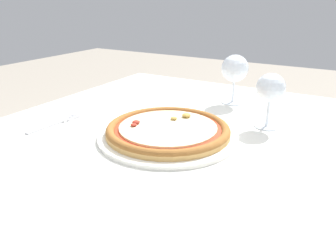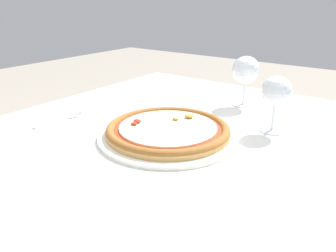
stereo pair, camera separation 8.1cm
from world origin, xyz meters
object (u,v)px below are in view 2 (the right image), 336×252
(pizza_plate, at_px, (168,131))
(fork, at_px, (63,119))
(wine_glass_far_right, at_px, (246,71))
(dining_table, at_px, (260,186))
(wine_glass_far_left, at_px, (276,92))

(pizza_plate, distance_m, fork, 0.33)
(fork, distance_m, wine_glass_far_right, 0.57)
(dining_table, bearing_deg, wine_glass_far_right, 121.03)
(dining_table, distance_m, pizza_plate, 0.25)
(pizza_plate, distance_m, wine_glass_far_left, 0.29)
(dining_table, relative_size, fork, 8.60)
(wine_glass_far_left, distance_m, wine_glass_far_right, 0.23)
(pizza_plate, bearing_deg, dining_table, 8.13)
(wine_glass_far_right, bearing_deg, wine_glass_far_left, -46.70)
(pizza_plate, relative_size, wine_glass_far_right, 2.20)
(pizza_plate, bearing_deg, wine_glass_far_right, 83.40)
(fork, bearing_deg, pizza_plate, 14.15)
(dining_table, xyz_separation_m, wine_glass_far_left, (-0.04, 0.16, 0.18))
(wine_glass_far_left, bearing_deg, dining_table, -76.03)
(pizza_plate, distance_m, wine_glass_far_right, 0.37)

